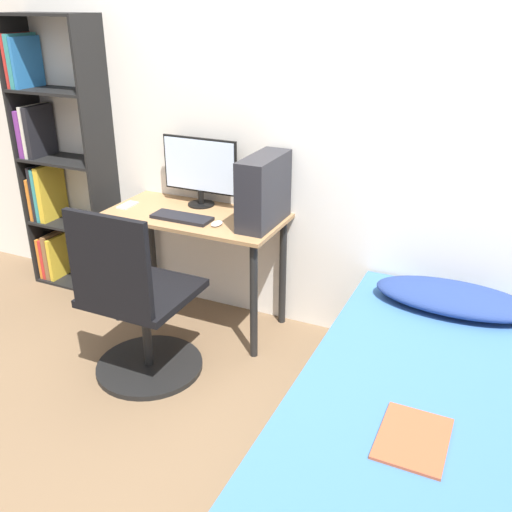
{
  "coord_description": "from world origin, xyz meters",
  "views": [
    {
      "loc": [
        1.28,
        -1.58,
        1.89
      ],
      "look_at": [
        0.21,
        0.71,
        0.75
      ],
      "focal_mm": 40.0,
      "sensor_mm": 36.0,
      "label": 1
    }
  ],
  "objects_px": {
    "monitor": "(200,168)",
    "pc_tower": "(264,191)",
    "bed": "(420,435)",
    "bookshelf": "(54,166)",
    "office_chair": "(138,314)",
    "keyboard": "(182,218)"
  },
  "relations": [
    {
      "from": "bookshelf",
      "to": "bed",
      "type": "bearing_deg",
      "value": -17.82
    },
    {
      "from": "bed",
      "to": "pc_tower",
      "type": "height_order",
      "value": "pc_tower"
    },
    {
      "from": "bookshelf",
      "to": "office_chair",
      "type": "distance_m",
      "value": 1.48
    },
    {
      "from": "monitor",
      "to": "pc_tower",
      "type": "height_order",
      "value": "monitor"
    },
    {
      "from": "monitor",
      "to": "keyboard",
      "type": "relative_size",
      "value": 1.37
    },
    {
      "from": "bookshelf",
      "to": "keyboard",
      "type": "xyz_separation_m",
      "value": [
        1.14,
        -0.22,
        -0.12
      ]
    },
    {
      "from": "bed",
      "to": "monitor",
      "type": "relative_size",
      "value": 4.06
    },
    {
      "from": "monitor",
      "to": "office_chair",
      "type": "bearing_deg",
      "value": -85.74
    },
    {
      "from": "keyboard",
      "to": "bookshelf",
      "type": "bearing_deg",
      "value": 169.14
    },
    {
      "from": "office_chair",
      "to": "keyboard",
      "type": "relative_size",
      "value": 2.76
    },
    {
      "from": "office_chair",
      "to": "pc_tower",
      "type": "distance_m",
      "value": 0.96
    },
    {
      "from": "bed",
      "to": "keyboard",
      "type": "relative_size",
      "value": 5.58
    },
    {
      "from": "monitor",
      "to": "pc_tower",
      "type": "bearing_deg",
      "value": -15.11
    },
    {
      "from": "monitor",
      "to": "pc_tower",
      "type": "distance_m",
      "value": 0.5
    },
    {
      "from": "bed",
      "to": "bookshelf",
      "type": "bearing_deg",
      "value": 162.18
    },
    {
      "from": "office_chair",
      "to": "monitor",
      "type": "height_order",
      "value": "monitor"
    },
    {
      "from": "bed",
      "to": "monitor",
      "type": "distance_m",
      "value": 1.94
    },
    {
      "from": "bed",
      "to": "monitor",
      "type": "height_order",
      "value": "monitor"
    },
    {
      "from": "office_chair",
      "to": "bed",
      "type": "relative_size",
      "value": 0.49
    },
    {
      "from": "bookshelf",
      "to": "monitor",
      "type": "xyz_separation_m",
      "value": [
        1.12,
        0.05,
        0.11
      ]
    },
    {
      "from": "office_chair",
      "to": "monitor",
      "type": "distance_m",
      "value": 0.99
    },
    {
      "from": "pc_tower",
      "to": "bookshelf",
      "type": "bearing_deg",
      "value": 176.97
    }
  ]
}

